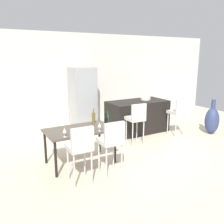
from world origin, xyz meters
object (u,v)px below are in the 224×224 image
Objects in this scene: bar_chair_middle at (178,111)px; wine_bottle_end at (106,123)px; kitchen_island at (137,116)px; wine_bottle_right at (94,118)px; floor_vase at (212,120)px; refrigerator at (83,97)px; potted_plant at (150,107)px; dining_chair_far at (112,139)px; fruit_bowl at (145,99)px; dining_chair_near at (80,146)px; wine_glass_left at (65,130)px; dining_table at (80,132)px; bar_chair_left at (136,117)px; wine_bottle_middle at (107,120)px; wine_glass_far at (99,125)px.

wine_bottle_end is (-2.64, -0.65, 0.18)m from bar_chair_middle.
kitchen_island is at bearing 134.32° from bar_chair_middle.
floor_vase is (3.60, -0.28, -0.48)m from wine_bottle_right.
refrigerator is at bearing 75.51° from wine_bottle_end.
refrigerator is at bearing 179.79° from potted_plant.
dining_chair_far is (-2.78, -1.11, 0.00)m from bar_chair_middle.
bar_chair_middle reaches higher than fruit_bowl.
dining_chair_near is 0.91m from wine_bottle_end.
floor_vase is at bearing 3.34° from wine_glass_left.
bar_chair_left is at bearing 11.63° from dining_table.
wine_bottle_right is (0.12, 0.99, 0.17)m from dining_chair_far.
dining_table is 2.52× the size of potted_plant.
bar_chair_middle is 1.06m from floor_vase.
wine_bottle_middle reaches higher than fruit_bowl.
fruit_bowl is at bearing 34.23° from dining_chair_near.
wine_bottle_end is at bearing -104.49° from refrigerator.
wine_glass_far is (0.72, -0.00, 0.00)m from wine_glass_left.
dining_chair_near is (-2.60, -1.93, 0.24)m from kitchen_island.
dining_table is 4.07× the size of wine_bottle_right.
wine_glass_far is at bearing -47.87° from dining_table.
bar_chair_left is 2.26m from dining_chair_near.
wine_bottle_end is 4.59m from potted_plant.
wine_bottle_end is 2.02× the size of wine_glass_left.
bar_chair_middle is 1.03m from fruit_bowl.
bar_chair_left is 3.57× the size of fruit_bowl.
dining_table is 1.39× the size of floor_vase.
wine_bottle_right is (-1.86, -0.94, 0.41)m from kitchen_island.
dining_table is 0.57m from wine_glass_left.
bar_chair_left reaches higher than wine_glass_left.
bar_chair_left and bar_chair_middle have the same top height.
dining_chair_far is 3.11× the size of wine_bottle_right.
bar_chair_middle is at bearing -0.00° from bar_chair_left.
wine_glass_far is 2.78m from fruit_bowl.
wine_glass_far is (-1.37, -0.66, 0.17)m from bar_chair_left.
kitchen_island is 9.95× the size of wine_glass_far.
bar_chair_middle is at bearing 21.84° from dining_chair_far.
refrigerator reaches higher than dining_chair_far.
bar_chair_left reaches higher than wine_glass_far.
floor_vase is (3.73, 0.26, -0.47)m from wine_glass_far.
fruit_bowl reaches higher than kitchen_island.
wine_glass_far is 0.09× the size of refrigerator.
bar_chair_middle reaches higher than wine_glass_left.
dining_chair_far is 3.43× the size of wine_bottle_middle.
refrigerator is at bearing 71.98° from wine_bottle_right.
potted_plant is at bearing 41.27° from kitchen_island.
dining_table is 4.03m from floor_vase.
dining_chair_near is 3.72m from refrigerator.
wine_bottle_end reaches higher than fruit_bowl.
wine_bottle_right is (-0.20, 0.26, 0.01)m from wine_bottle_middle.
kitchen_island is 2.12m from floor_vase.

